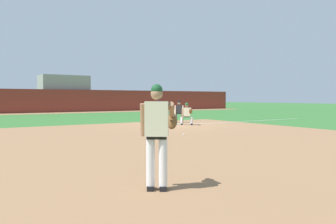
% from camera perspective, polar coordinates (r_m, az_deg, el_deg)
% --- Properties ---
extents(ground_plane, '(160.00, 160.00, 0.00)m').
position_cam_1_polar(ground_plane, '(19.53, 1.34, -2.31)').
color(ground_plane, '#336B2D').
extents(infield_dirt_patch, '(18.00, 18.00, 0.01)m').
position_cam_1_polar(infield_dirt_patch, '(12.66, 0.59, -4.88)').
color(infield_dirt_patch, '#936B47').
rests_on(infield_dirt_patch, ground).
extents(warning_track_strip, '(48.00, 3.20, 0.01)m').
position_cam_1_polar(warning_track_strip, '(37.78, -15.85, -0.10)').
color(warning_track_strip, '#936B47').
rests_on(warning_track_strip, ground).
extents(foul_line_stripe, '(11.52, 0.10, 0.00)m').
position_cam_1_polar(foul_line_stripe, '(23.23, 13.21, -1.59)').
color(foul_line_stripe, white).
rests_on(foul_line_stripe, ground).
extents(first_base_bag, '(0.38, 0.38, 0.09)m').
position_cam_1_polar(first_base_bag, '(19.53, 1.34, -2.18)').
color(first_base_bag, white).
rests_on(first_base_bag, ground).
extents(baseball, '(0.07, 0.07, 0.07)m').
position_cam_1_polar(baseball, '(14.23, 2.74, -3.94)').
color(baseball, white).
rests_on(baseball, ground).
extents(pitcher, '(0.84, 0.56, 1.86)m').
position_cam_1_polar(pitcher, '(5.72, -1.79, -3.18)').
color(pitcher, black).
rests_on(pitcher, ground).
extents(first_baseman, '(0.72, 1.09, 1.34)m').
position_cam_1_polar(first_baseman, '(19.65, 3.33, -0.15)').
color(first_baseman, black).
rests_on(first_baseman, ground).
extents(baserunner, '(0.44, 0.59, 1.46)m').
position_cam_1_polar(baserunner, '(18.86, -1.47, -0.07)').
color(baserunner, black).
rests_on(baserunner, ground).
extents(umpire, '(0.68, 0.65, 1.46)m').
position_cam_1_polar(umpire, '(21.57, 1.94, 0.25)').
color(umpire, black).
rests_on(umpire, ground).
extents(outfield_wall, '(48.00, 0.50, 2.60)m').
position_cam_1_polar(outfield_wall, '(39.67, -16.70, 1.88)').
color(outfield_wall, maroon).
rests_on(outfield_wall, ground).
extents(stadium_seating_block, '(5.57, 3.35, 4.35)m').
position_cam_1_polar(stadium_seating_block, '(42.05, -17.64, 3.12)').
color(stadium_seating_block, gray).
rests_on(stadium_seating_block, ground).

